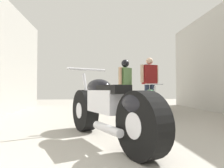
{
  "coord_description": "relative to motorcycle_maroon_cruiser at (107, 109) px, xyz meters",
  "views": [
    {
      "loc": [
        -0.57,
        0.04,
        0.67
      ],
      "look_at": [
        -0.22,
        3.97,
        0.77
      ],
      "focal_mm": 31.25,
      "sensor_mm": 36.0,
      "label": 1
    }
  ],
  "objects": [
    {
      "name": "motorcycle_black_naked",
      "position": [
        1.19,
        2.42,
        -0.08
      ],
      "size": [
        1.1,
        1.6,
        0.83
      ],
      "color": "black",
      "rests_on": "ground_plane"
    },
    {
      "name": "motorcycle_maroon_cruiser",
      "position": [
        0.0,
        0.0,
        0.0
      ],
      "size": [
        1.09,
        2.03,
        1.0
      ],
      "color": "black",
      "rests_on": "ground_plane"
    },
    {
      "name": "mechanic_with_helmet",
      "position": [
        0.82,
        3.79,
        0.56
      ],
      "size": [
        0.53,
        0.53,
        1.64
      ],
      "color": "#384766",
      "rests_on": "ground_plane"
    },
    {
      "name": "mechanic_in_blue",
      "position": [
        1.68,
        3.98,
        0.56
      ],
      "size": [
        0.7,
        0.38,
        1.74
      ],
      "color": "#2D3851",
      "rests_on": "ground_plane"
    },
    {
      "name": "ground_plane",
      "position": [
        0.41,
        1.35,
        -0.42
      ],
      "size": [
        18.5,
        18.5,
        0.0
      ],
      "primitive_type": "plane",
      "color": "#A8A399"
    }
  ]
}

